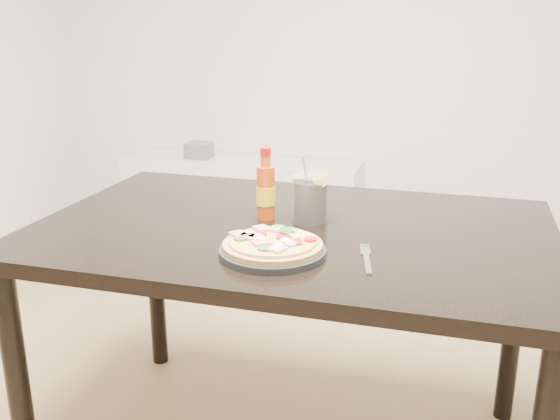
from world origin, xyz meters
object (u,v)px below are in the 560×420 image
(dining_table, at_px, (292,254))
(cola_cup, at_px, (310,200))
(hot_sauce_bottle, at_px, (266,191))
(fork, at_px, (366,257))
(media_console, at_px, (241,201))
(plate, at_px, (273,252))
(pizza, at_px, (272,244))

(dining_table, bearing_deg, cola_cup, 51.35)
(hot_sauce_bottle, bearing_deg, fork, -35.49)
(hot_sauce_bottle, distance_m, fork, 0.40)
(hot_sauce_bottle, relative_size, media_console, 0.15)
(plate, bearing_deg, cola_cup, 84.62)
(cola_cup, relative_size, media_console, 0.14)
(dining_table, bearing_deg, fork, -39.04)
(plate, bearing_deg, dining_table, 93.14)
(media_console, bearing_deg, pizza, -68.10)
(pizza, xyz_separation_m, hot_sauce_bottle, (-0.10, 0.27, 0.05))
(hot_sauce_bottle, relative_size, cola_cup, 1.07)
(plate, height_order, fork, plate)
(plate, distance_m, cola_cup, 0.28)
(hot_sauce_bottle, bearing_deg, pizza, -69.40)
(dining_table, bearing_deg, pizza, -87.03)
(plate, bearing_deg, pizza, 142.96)
(pizza, xyz_separation_m, fork, (0.22, 0.04, -0.03))
(pizza, distance_m, hot_sauce_bottle, 0.29)
(cola_cup, bearing_deg, hot_sauce_bottle, -176.45)
(fork, distance_m, media_console, 2.29)
(dining_table, distance_m, media_console, 2.00)
(hot_sauce_bottle, distance_m, media_console, 1.97)
(media_console, bearing_deg, hot_sauce_bottle, -67.90)
(plate, distance_m, fork, 0.22)
(plate, xyz_separation_m, pizza, (-0.00, 0.00, 0.02))
(fork, bearing_deg, hot_sauce_bottle, 132.30)
(hot_sauce_bottle, bearing_deg, media_console, 112.10)
(fork, xyz_separation_m, media_console, (-1.03, 1.98, -0.50))
(plate, xyz_separation_m, hot_sauce_bottle, (-0.10, 0.27, 0.07))
(dining_table, xyz_separation_m, cola_cup, (0.04, 0.05, 0.15))
(pizza, distance_m, media_console, 2.23)
(plate, height_order, pizza, pizza)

